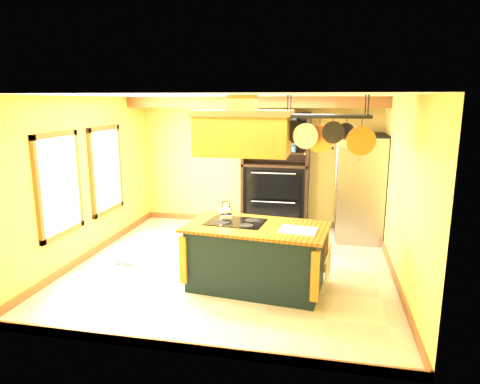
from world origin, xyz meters
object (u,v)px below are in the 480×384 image
(kitchen_island, at_px, (256,256))
(hutch, at_px, (276,185))
(pot_rack, at_px, (328,126))
(refrigerator, at_px, (359,189))
(range_hood, at_px, (243,131))

(kitchen_island, xyz_separation_m, hutch, (-0.09, 2.95, 0.45))
(pot_rack, relative_size, refrigerator, 0.60)
(range_hood, bearing_deg, kitchen_island, 0.26)
(kitchen_island, relative_size, range_hood, 1.57)
(pot_rack, height_order, hutch, pot_rack)
(pot_rack, xyz_separation_m, refrigerator, (0.64, 2.61, -1.34))
(range_hood, bearing_deg, hutch, 87.93)
(refrigerator, relative_size, hutch, 0.83)
(pot_rack, bearing_deg, kitchen_island, 179.94)
(range_hood, distance_m, refrigerator, 3.39)
(kitchen_island, bearing_deg, hutch, 98.20)
(refrigerator, bearing_deg, kitchen_island, -120.85)
(range_hood, distance_m, pot_rack, 1.12)
(kitchen_island, bearing_deg, refrigerator, 65.56)
(hutch, bearing_deg, pot_rack, -71.12)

